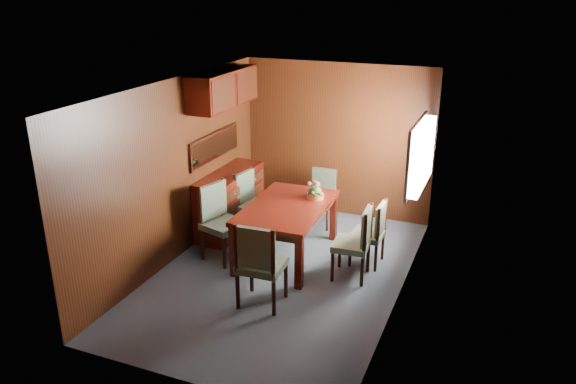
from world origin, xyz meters
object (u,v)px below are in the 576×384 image
at_px(chair_left_near, 219,217).
at_px(chair_head, 259,261).
at_px(chair_right_near, 357,239).
at_px(sideboard, 230,201).
at_px(dining_table, 287,213).
at_px(flower_centerpiece, 316,190).

distance_m(chair_left_near, chair_head, 1.39).
relative_size(chair_right_near, chair_head, 0.90).
xyz_separation_m(chair_left_near, chair_right_near, (1.86, 0.13, -0.05)).
bearing_deg(chair_right_near, sideboard, 67.59).
distance_m(dining_table, chair_right_near, 1.05).
bearing_deg(chair_left_near, sideboard, -144.36).
distance_m(sideboard, chair_head, 2.23).
distance_m(chair_right_near, chair_head, 1.37).
distance_m(chair_head, flower_centerpiece, 1.69).
height_order(chair_right_near, flower_centerpiece, flower_centerpiece).
height_order(sideboard, dining_table, sideboard).
bearing_deg(chair_left_near, flower_centerpiece, 140.37).
height_order(sideboard, flower_centerpiece, flower_centerpiece).
distance_m(sideboard, chair_left_near, 0.91).
bearing_deg(flower_centerpiece, chair_head, -92.61).
relative_size(chair_head, flower_centerpiece, 4.34).
xyz_separation_m(chair_left_near, flower_centerpiece, (1.10, 0.73, 0.29)).
height_order(chair_left_near, flower_centerpiece, chair_left_near).
bearing_deg(sideboard, chair_left_near, -71.27).
distance_m(dining_table, chair_left_near, 0.91).
bearing_deg(chair_right_near, dining_table, 75.02).
height_order(sideboard, chair_left_near, chair_left_near).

